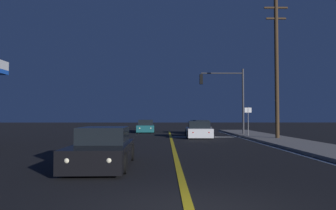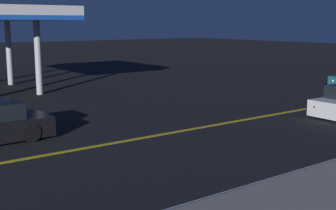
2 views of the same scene
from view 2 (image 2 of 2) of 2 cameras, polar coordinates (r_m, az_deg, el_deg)
The scene contains 2 objects.
lane_line_center at distance 16.42m, azimuth -0.76°, elevation -3.71°, with size 0.20×37.43×0.01m, color gold.
lane_line_edge_right at distance 12.52m, azimuth 14.39°, elevation -8.54°, with size 0.16×37.43×0.01m, color white.
Camera 2 is at (12.93, 1.71, 3.98)m, focal length 48.62 mm.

